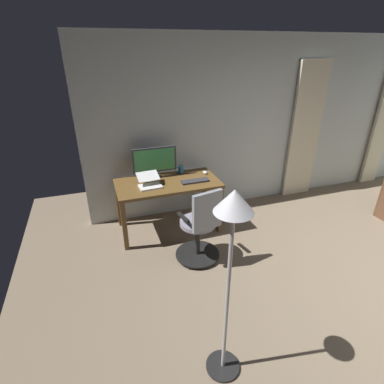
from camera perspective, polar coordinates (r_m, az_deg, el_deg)
The scene contains 11 objects.
back_room_partition at distance 5.20m, azimuth 15.90°, elevation 12.71°, with size 6.19×0.10×2.62m, color silver.
curtain_left_panel at distance 6.65m, azimuth 32.60°, elevation 10.81°, with size 0.36×0.06×2.26m, color beige.
curtain_right_panel at distance 5.45m, azimuth 20.78°, elevation 10.63°, with size 0.55×0.06×2.26m, color beige.
desk at distance 4.17m, azimuth -4.62°, elevation 0.73°, with size 1.42×0.71×0.74m.
office_chair at distance 3.60m, azimuth 1.64°, elevation -6.98°, with size 0.56×0.56×1.00m.
computer_monitor at distance 4.23m, azimuth -7.19°, elevation 5.96°, with size 0.62×0.18×0.43m.
computer_keyboard at distance 4.12m, azimuth 0.58°, elevation 2.11°, with size 0.39×0.12×0.02m, color #333338.
laptop at distance 4.02m, azimuth -8.15°, elevation 1.79°, with size 0.31×0.32×0.16m.
computer_mouse at distance 4.40m, azimuth 2.51°, elevation 3.79°, with size 0.06×0.10×0.04m, color silver.
mug_tea at distance 4.42m, azimuth -2.16°, elevation 4.36°, with size 0.13×0.08×0.10m.
floor_lamp at distance 1.99m, azimuth 7.55°, elevation -9.30°, with size 0.28×0.28×1.66m.
Camera 1 is at (2.89, 1.31, 2.42)m, focal length 27.86 mm.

